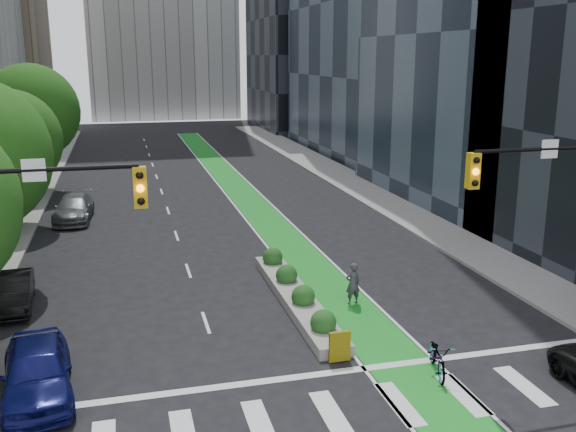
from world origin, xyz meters
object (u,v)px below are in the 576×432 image
bicycle (438,357)px  parked_car_left_near (37,371)px  cyclist (353,284)px  median_planter (296,294)px  parked_car_left_mid (12,292)px  parked_car_left_far (74,209)px

bicycle → parked_car_left_near: parked_car_left_near is taller
cyclist → median_planter: bearing=-27.1°
cyclist → parked_car_left_mid: (-12.82, 2.94, -0.19)m
parked_car_left_mid → median_planter: bearing=-15.7°
parked_car_left_far → parked_car_left_mid: bearing=-92.8°
parked_car_left_near → parked_car_left_mid: bearing=96.9°
median_planter → parked_car_left_far: 18.35m
median_planter → cyclist: 2.27m
parked_car_left_near → parked_car_left_mid: size_ratio=1.17×
bicycle → parked_car_left_mid: bearing=161.9°
parked_car_left_near → parked_car_left_mid: parked_car_left_near is taller
bicycle → parked_car_left_mid: parked_car_left_mid is taller
median_planter → bicycle: median_planter is taller
median_planter → bicycle: (2.68, -6.66, 0.17)m
median_planter → parked_car_left_far: size_ratio=2.05×
cyclist → parked_car_left_far: cyclist is taller
parked_car_left_near → bicycle: bearing=-14.1°
parked_car_left_far → cyclist: bearing=-52.1°
parked_car_left_far → parked_car_left_near: bearing=-86.0°
median_planter → parked_car_left_near: 10.33m
median_planter → parked_car_left_near: parked_car_left_near is taller
parked_car_left_far → bicycle: bearing=-58.7°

